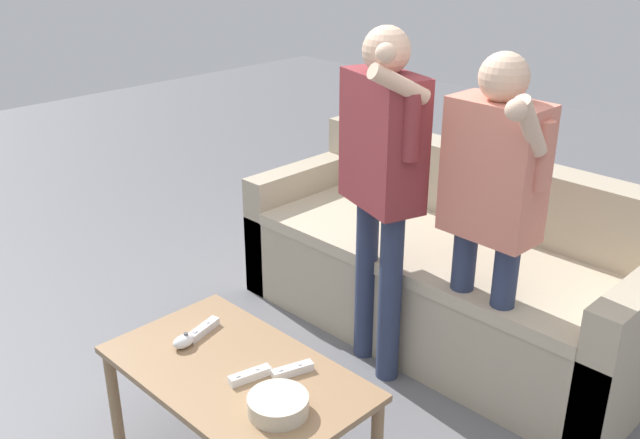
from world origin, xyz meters
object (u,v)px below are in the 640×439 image
couch (448,273)px  game_remote_wand_spare (292,370)px  snack_bowl (278,405)px  game_remote_wand_near (203,329)px  player_center (382,167)px  game_remote_nunchuk (184,341)px  coffee_table (236,383)px  game_remote_wand_far (250,375)px  player_right (491,197)px

couch → game_remote_wand_spare: bearing=-80.2°
snack_bowl → game_remote_wand_near: size_ratio=1.21×
game_remote_wand_near → player_center: bearing=77.2°
snack_bowl → game_remote_nunchuk: (-0.53, 0.00, -0.01)m
coffee_table → snack_bowl: snack_bowl is taller
game_remote_wand_far → player_center: bearing=101.0°
game_remote_wand_near → game_remote_wand_spare: bearing=8.2°
couch → game_remote_wand_spare: couch is taller
coffee_table → game_remote_wand_spare: size_ratio=6.27×
snack_bowl → game_remote_nunchuk: 0.53m
player_center → game_remote_wand_far: 1.02m
player_center → snack_bowl: bearing=-68.1°
player_center → game_remote_wand_spare: player_center is taller
snack_bowl → game_remote_wand_spare: size_ratio=1.29×
game_remote_wand_spare → snack_bowl: bearing=-55.4°
couch → game_remote_wand_spare: size_ratio=13.09×
couch → coffee_table: 1.36m
snack_bowl → coffee_table: bearing=170.1°
snack_bowl → player_center: 1.11m
coffee_table → game_remote_wand_far: game_remote_wand_far is taller
couch → game_remote_wand_spare: (0.21, -1.23, 0.16)m
couch → player_right: (0.42, -0.39, 0.62)m
game_remote_wand_spare → game_remote_nunchuk: bearing=-157.3°
game_remote_nunchuk → game_remote_wand_spare: 0.44m
game_remote_nunchuk → game_remote_wand_near: (-0.03, 0.11, -0.01)m
snack_bowl → game_remote_wand_spare: bearing=124.6°
game_remote_nunchuk → game_remote_wand_near: 0.11m
player_center → game_remote_wand_far: size_ratio=9.83×
snack_bowl → player_center: size_ratio=0.13×
player_center → game_remote_wand_far: (0.17, -0.87, -0.50)m
game_remote_nunchuk → game_remote_wand_far: 0.33m
game_remote_wand_near → game_remote_wand_spare: (0.43, 0.06, 0.00)m
couch → player_center: (-0.04, -0.49, 0.66)m
game_remote_nunchuk → game_remote_wand_spare: game_remote_nunchuk is taller
couch → game_remote_nunchuk: bearing=-97.9°
couch → snack_bowl: (0.33, -1.41, 0.17)m
player_center → game_remote_wand_near: (-0.18, -0.81, -0.50)m
game_remote_wand_near → game_remote_wand_far: same height
game_remote_wand_spare → player_right: bearing=76.1°
player_center → player_right: bearing=12.5°
player_right → game_remote_wand_near: size_ratio=8.96×
snack_bowl → game_remote_wand_far: size_ratio=1.28×
couch → player_center: bearing=-94.4°
coffee_table → player_center: player_center is taller
coffee_table → player_right: size_ratio=0.65×
snack_bowl → couch: bearing=103.3°
player_right → game_remote_wand_far: bearing=-106.6°
game_remote_wand_near → coffee_table: bearing=-13.0°
couch → snack_bowl: bearing=-76.7°
game_remote_nunchuk → player_center: (0.16, 0.92, 0.49)m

